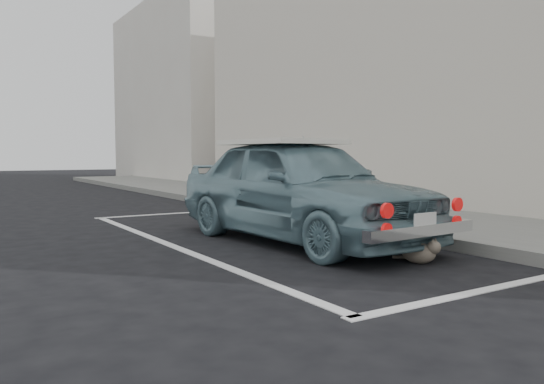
% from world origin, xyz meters
% --- Properties ---
extents(ground, '(80.00, 80.00, 0.00)m').
position_xyz_m(ground, '(0.00, 0.00, 0.00)').
color(ground, black).
rests_on(ground, ground).
extents(sidewalk, '(2.80, 40.00, 0.15)m').
position_xyz_m(sidewalk, '(3.20, 2.00, 0.07)').
color(sidewalk, slate).
rests_on(sidewalk, ground).
extents(shop_building, '(3.50, 18.00, 7.00)m').
position_xyz_m(shop_building, '(6.33, 4.00, 3.49)').
color(shop_building, beige).
rests_on(shop_building, ground).
extents(building_far, '(3.50, 10.00, 8.00)m').
position_xyz_m(building_far, '(6.35, 20.00, 4.00)').
color(building_far, beige).
rests_on(building_far, ground).
extents(pline_rear, '(3.00, 0.12, 0.01)m').
position_xyz_m(pline_rear, '(0.50, -0.50, 0.00)').
color(pline_rear, silver).
rests_on(pline_rear, ground).
extents(pline_front, '(3.00, 0.12, 0.01)m').
position_xyz_m(pline_front, '(0.50, 6.50, 0.00)').
color(pline_front, silver).
rests_on(pline_front, ground).
extents(pline_side, '(0.12, 7.00, 0.01)m').
position_xyz_m(pline_side, '(-0.90, 3.00, 0.00)').
color(pline_side, silver).
rests_on(pline_side, ground).
extents(retro_coupe, '(1.89, 4.22, 1.41)m').
position_xyz_m(retro_coupe, '(0.68, 2.46, 0.71)').
color(retro_coupe, gray).
rests_on(retro_coupe, ground).
extents(cat, '(0.36, 0.52, 0.29)m').
position_xyz_m(cat, '(0.92, 0.57, 0.13)').
color(cat, '#675D4E').
rests_on(cat, ground).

